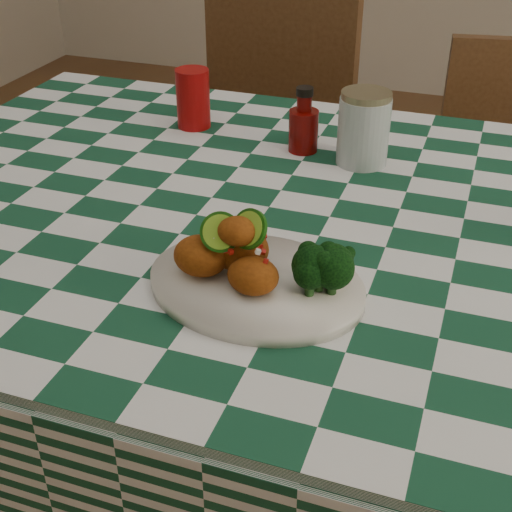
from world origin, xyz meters
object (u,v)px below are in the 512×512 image
(fried_chicken_pile, at_px, (240,247))
(dining_table, at_px, (318,398))
(ketchup_bottle, at_px, (304,120))
(plate, at_px, (256,285))
(wooden_chair_left, at_px, (248,180))
(mason_jar, at_px, (364,128))
(red_tumbler, at_px, (193,98))

(fried_chicken_pile, bearing_deg, dining_table, 74.52)
(ketchup_bottle, bearing_deg, fried_chicken_pile, -84.08)
(plate, bearing_deg, wooden_chair_left, 110.57)
(mason_jar, bearing_deg, plate, -95.66)
(wooden_chair_left, bearing_deg, ketchup_bottle, -51.32)
(red_tumbler, relative_size, wooden_chair_left, 0.12)
(dining_table, bearing_deg, plate, -100.27)
(mason_jar, height_order, wooden_chair_left, wooden_chair_left)
(fried_chicken_pile, relative_size, wooden_chair_left, 0.15)
(dining_table, xyz_separation_m, red_tumbler, (-0.36, 0.29, 0.45))
(red_tumbler, xyz_separation_m, ketchup_bottle, (0.25, -0.05, 0.00))
(plate, distance_m, fried_chicken_pile, 0.06)
(dining_table, bearing_deg, ketchup_bottle, 115.39)
(dining_table, bearing_deg, red_tumbler, 141.43)
(plate, distance_m, mason_jar, 0.47)
(fried_chicken_pile, height_order, mason_jar, mason_jar)
(red_tumbler, bearing_deg, fried_chicken_pile, -60.52)
(fried_chicken_pile, height_order, ketchup_bottle, ketchup_bottle)
(red_tumbler, bearing_deg, mason_jar, -10.02)
(plate, height_order, red_tumbler, red_tumbler)
(dining_table, relative_size, fried_chicken_pile, 11.62)
(plate, xyz_separation_m, fried_chicken_pile, (-0.02, 0.00, 0.05))
(fried_chicken_pile, height_order, red_tumbler, red_tumbler)
(dining_table, relative_size, wooden_chair_left, 1.72)
(red_tumbler, bearing_deg, ketchup_bottle, -10.64)
(red_tumbler, bearing_deg, wooden_chair_left, 93.31)
(ketchup_bottle, bearing_deg, wooden_chair_left, 121.94)
(red_tumbler, height_order, mason_jar, mason_jar)
(dining_table, relative_size, plate, 5.51)
(ketchup_bottle, relative_size, mason_jar, 0.92)
(dining_table, height_order, red_tumbler, red_tumbler)
(plate, bearing_deg, mason_jar, 84.34)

